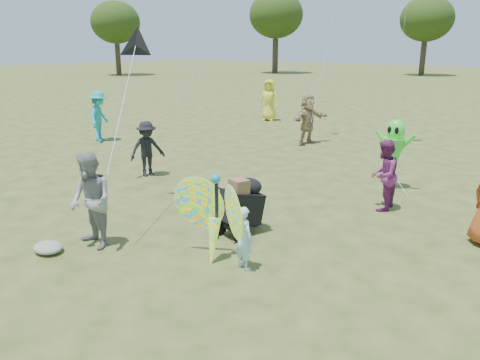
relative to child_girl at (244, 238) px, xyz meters
The scene contains 13 objects.
ground 1.01m from the child_girl, 144.55° to the right, with size 160.00×160.00×0.00m, color #51592B.
child_girl is the anchor object (origin of this frame).
adult_man 2.82m from the child_girl, 158.55° to the right, with size 0.84×0.65×1.72m, color gray.
grey_bag 3.49m from the child_girl, 150.86° to the right, with size 0.56×0.46×0.18m, color gray.
crowd_b 6.16m from the child_girl, 154.15° to the left, with size 0.98×0.56×1.51m, color black.
crowd_d 10.26m from the child_girl, 115.74° to the left, with size 1.66×0.53×1.80m, color tan.
crowd_e 4.17m from the child_girl, 82.20° to the left, with size 0.76×0.59×1.55m, color #772767.
crowd_g 15.42m from the child_girl, 124.32° to the left, with size 0.94×0.61×1.93m, color yellow.
crowd_i 11.73m from the child_girl, 156.08° to the left, with size 1.19×0.69×1.85m, color teal.
jogging_stroller 1.50m from the child_girl, 129.93° to the left, with size 0.71×1.13×1.09m.
butterfly_kite 0.62m from the child_girl, behind, with size 1.74×0.75×1.68m.
delta_kite_rig 5.04m from the child_girl, 162.89° to the left, with size 2.19×2.48×2.50m.
alien_kite 5.82m from the child_girl, 88.97° to the left, with size 1.12×0.69×1.74m.
Camera 1 is at (5.00, -4.87, 3.49)m, focal length 35.00 mm.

